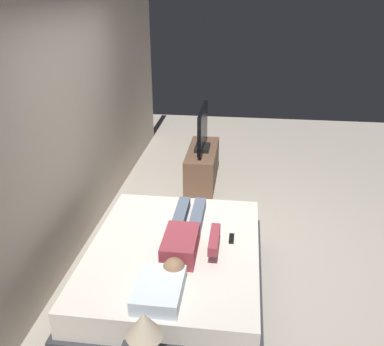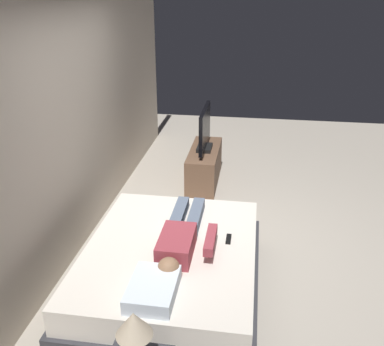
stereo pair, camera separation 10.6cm
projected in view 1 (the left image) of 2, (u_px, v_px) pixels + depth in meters
The scene contains 9 objects.
ground_plane at pixel (229, 251), 4.60m from camera, with size 10.00×10.00×0.00m, color #ADA393.
back_wall at pixel (83, 109), 4.58m from camera, with size 6.40×0.10×2.80m, color beige.
bed at pixel (174, 272), 3.83m from camera, with size 1.93×1.55×0.54m.
pillow at pixel (159, 290), 3.11m from camera, with size 0.48×0.34×0.12m, color white.
person at pixel (184, 238), 3.70m from camera, with size 1.26×0.46×0.18m.
remote at pixel (231, 238), 3.82m from camera, with size 0.15×0.04×0.02m, color black.
tv_stand at pixel (202, 166), 6.09m from camera, with size 1.10×0.40×0.50m, color brown.
tv at pixel (203, 130), 5.87m from camera, with size 0.88×0.20×0.59m.
lamp at pixel (144, 326), 2.44m from camera, with size 0.22×0.22×0.42m.
Camera 1 is at (-3.87, -0.09, 2.65)m, focal length 39.91 mm.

